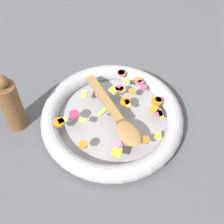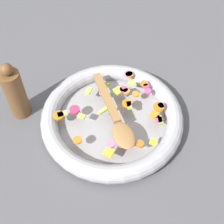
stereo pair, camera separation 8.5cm
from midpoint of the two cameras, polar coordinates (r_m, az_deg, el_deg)
The scene contains 5 objects.
ground_plane at distance 0.92m, azimuth 2.62°, elevation -2.05°, with size 4.00×4.00×0.00m, color #4C4C51.
skillet at distance 0.91m, azimuth 2.67°, elevation -1.24°, with size 0.41×0.41×0.05m.
chopped_vegetables at distance 0.89m, azimuth 4.23°, elevation 0.80°, with size 0.31×0.27×0.01m.
wooden_spoon at distance 0.86m, azimuth 3.48°, elevation -1.12°, with size 0.14×0.27×0.01m.
pepper_mill at distance 0.91m, azimuth -14.78°, elevation 3.25°, with size 0.06×0.06×0.20m.
Camera 2 is at (-0.36, -0.40, 0.75)m, focal length 50.00 mm.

